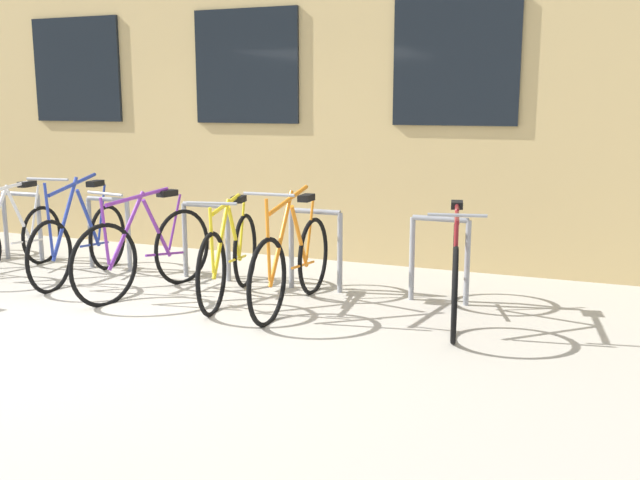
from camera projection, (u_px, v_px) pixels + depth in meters
ground_plane at (66, 330)px, 5.76m from camera, size 42.00×42.00×0.00m
storefront_building at (333, 3)px, 10.62m from camera, size 28.00×5.61×6.42m
bike_rack at (156, 229)px, 7.56m from camera, size 6.55×0.05×0.79m
bicycle_orange at (292, 263)px, 6.35m from camera, size 0.44×1.80×1.09m
bicycle_white at (11, 238)px, 7.66m from camera, size 0.44×1.64×0.99m
bicycle_maroon at (455, 273)px, 5.97m from camera, size 0.51×1.78×0.99m
bicycle_blue at (80, 241)px, 7.36m from camera, size 0.44×1.73×1.11m
bicycle_yellow at (230, 257)px, 6.63m from camera, size 0.50×1.71×0.98m
bicycle_purple at (146, 251)px, 6.82m from camera, size 0.50×1.71×1.03m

